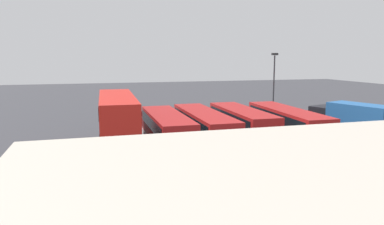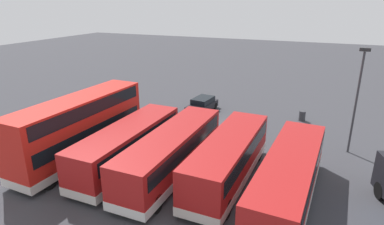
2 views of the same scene
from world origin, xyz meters
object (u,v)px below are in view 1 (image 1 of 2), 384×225
bus_single_deck_fourth (167,131)px  lamp_post_tall (274,83)px  bus_double_decker_fifth (118,123)px  bus_single_deck_third (204,128)px  waste_bin_yellow (222,113)px  bus_single_deck_second (242,124)px  car_hatchback_silver (146,116)px  box_truck_blue (351,119)px  bus_single_deck_near_end (287,124)px

bus_single_deck_fourth → lamp_post_tall: bearing=-148.8°
bus_single_deck_fourth → bus_double_decker_fifth: bearing=2.7°
bus_single_deck_third → waste_bin_yellow: 15.62m
bus_single_deck_second → bus_single_deck_third: size_ratio=0.92×
waste_bin_yellow → bus_single_deck_third: bearing=63.7°
bus_double_decker_fifth → lamp_post_tall: size_ratio=1.43×
bus_single_deck_third → car_hatchback_silver: bearing=-77.1°
bus_single_deck_second → waste_bin_yellow: size_ratio=10.78×
bus_single_deck_second → bus_single_deck_third: (3.66, 0.60, 0.00)m
bus_single_deck_fourth → box_truck_blue: size_ratio=1.29×
bus_double_decker_fifth → lamp_post_tall: (-17.87, -8.66, 2.17)m
bus_single_deck_near_end → lamp_post_tall: 9.75m
bus_single_deck_near_end → box_truck_blue: 6.88m
bus_single_deck_second → bus_double_decker_fifth: bus_double_decker_fifth is taller
bus_single_deck_third → bus_single_deck_fourth: same height
bus_single_deck_near_end → bus_single_deck_fourth: 10.66m
bus_double_decker_fifth → waste_bin_yellow: bearing=-134.1°
bus_double_decker_fifth → box_truck_blue: bearing=-179.4°
lamp_post_tall → waste_bin_yellow: bearing=-55.7°
bus_single_deck_near_end → bus_single_deck_second: bearing=-15.3°
bus_single_deck_fourth → waste_bin_yellow: bus_single_deck_fourth is taller
bus_single_deck_second → bus_single_deck_fourth: size_ratio=1.00×
car_hatchback_silver → bus_single_deck_near_end: bearing=128.2°
bus_single_deck_near_end → bus_single_deck_fourth: bearing=-1.0°
bus_double_decker_fifth → box_truck_blue: (-21.39, -0.22, -0.74)m
bus_single_deck_near_end → bus_single_deck_second: size_ratio=1.10×
bus_single_deck_third → box_truck_blue: (-14.35, 0.23, 0.08)m
bus_single_deck_near_end → box_truck_blue: bearing=-178.2°
bus_single_deck_second → bus_double_decker_fifth: (10.70, 1.04, 0.83)m
bus_double_decker_fifth → waste_bin_yellow: size_ratio=11.86×
car_hatchback_silver → lamp_post_tall: lamp_post_tall is taller
bus_single_deck_near_end → bus_single_deck_third: size_ratio=1.02×
bus_single_deck_second → waste_bin_yellow: bus_single_deck_second is taller
bus_single_deck_second → lamp_post_tall: 10.88m
bus_single_deck_third → lamp_post_tall: size_ratio=1.41×
box_truck_blue → waste_bin_yellow: bearing=-62.3°
car_hatchback_silver → lamp_post_tall: size_ratio=0.55×
bus_double_decker_fifth → waste_bin_yellow: 20.15m
bus_single_deck_second → box_truck_blue: bearing=175.6°
bus_single_deck_fourth → box_truck_blue: box_truck_blue is taller
bus_single_deck_fourth → box_truck_blue: (-17.54, -0.04, 0.09)m
bus_double_decker_fifth → lamp_post_tall: bearing=-154.1°
bus_single_deck_near_end → bus_double_decker_fifth: bearing=0.0°
bus_single_deck_near_end → lamp_post_tall: size_ratio=1.43×
bus_single_deck_second → waste_bin_yellow: 13.80m
bus_single_deck_near_end → car_hatchback_silver: size_ratio=2.59×
bus_single_deck_second → car_hatchback_silver: 13.88m
bus_double_decker_fifth → lamp_post_tall: lamp_post_tall is taller
bus_single_deck_third → car_hatchback_silver: bus_single_deck_third is taller
bus_single_deck_third → box_truck_blue: size_ratio=1.40×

